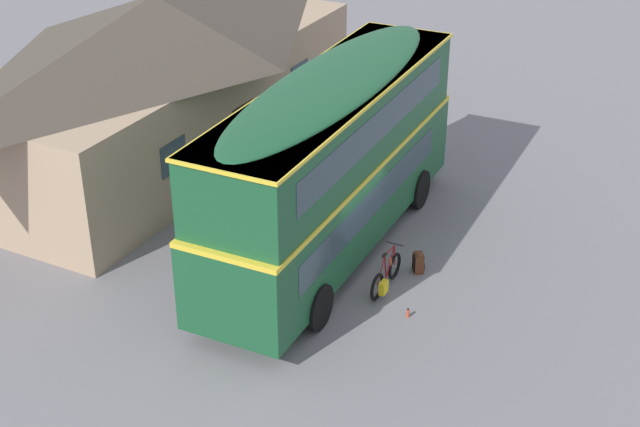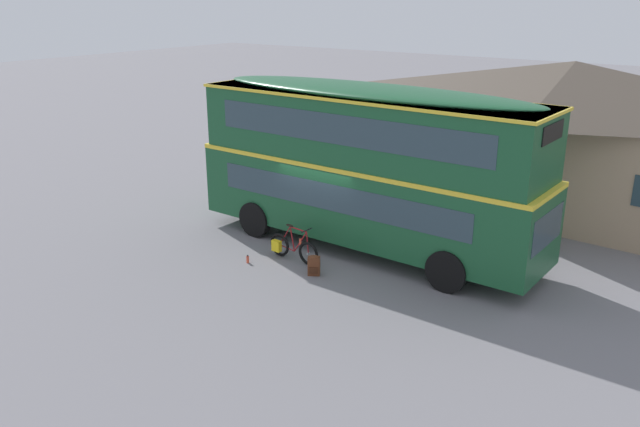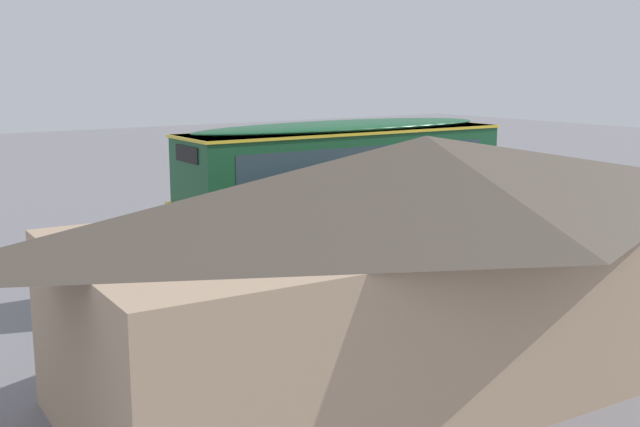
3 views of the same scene
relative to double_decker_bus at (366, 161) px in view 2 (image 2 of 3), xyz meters
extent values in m
plane|color=slate|center=(-0.93, -0.54, -2.64)|extent=(120.00, 120.00, 0.00)
cylinder|color=black|center=(3.27, 1.11, -2.09)|extent=(1.11, 0.31, 1.10)
cylinder|color=black|center=(3.21, -1.27, -2.09)|extent=(1.11, 0.31, 1.10)
cylinder|color=black|center=(-3.22, 1.27, -2.09)|extent=(1.11, 0.31, 1.10)
cylinder|color=black|center=(-3.28, -1.11, -2.09)|extent=(1.11, 0.31, 1.10)
cube|color=#19512D|center=(-0.01, 0.00, -1.13)|extent=(10.53, 2.76, 2.10)
cube|color=yellow|center=(-0.01, 0.00, -0.05)|extent=(10.55, 2.78, 0.12)
cube|color=#19512D|center=(-0.01, 0.00, 0.93)|extent=(10.21, 2.70, 1.90)
ellipsoid|color=#19512D|center=(-0.01, 0.00, 1.96)|extent=(10.00, 2.65, 0.36)
cube|color=#2D424C|center=(5.21, -0.13, -0.88)|extent=(0.11, 2.05, 0.90)
cube|color=black|center=(5.07, -0.13, 1.46)|extent=(0.09, 1.38, 0.44)
cube|color=#2D424C|center=(-0.24, -1.23, -0.83)|extent=(8.16, 0.24, 0.76)
cube|color=#2D424C|center=(-0.04, -1.21, 1.08)|extent=(8.58, 0.25, 0.80)
cube|color=#2D424C|center=(-0.17, 1.24, -0.83)|extent=(8.16, 0.24, 0.76)
cube|color=#2D424C|center=(0.02, 1.21, 1.08)|extent=(8.58, 0.25, 0.80)
cube|color=yellow|center=(-0.01, 0.00, 1.84)|extent=(10.32, 2.78, 0.08)
torus|color=black|center=(-0.60, -1.96, -2.30)|extent=(0.68, 0.11, 0.68)
torus|color=black|center=(-1.66, -1.91, -2.30)|extent=(0.68, 0.11, 0.68)
cylinder|color=#B2B2B7|center=(-0.60, -1.96, -2.30)|extent=(0.05, 0.10, 0.05)
cylinder|color=#B2B2B7|center=(-1.66, -1.91, -2.30)|extent=(0.05, 0.10, 0.05)
cylinder|color=maroon|center=(-0.88, -1.95, -2.03)|extent=(0.48, 0.06, 0.69)
cylinder|color=maroon|center=(-0.95, -1.95, -1.68)|extent=(0.59, 0.06, 0.06)
cylinder|color=maroon|center=(-1.18, -1.93, -2.01)|extent=(0.18, 0.04, 0.71)
cylinder|color=maroon|center=(-1.38, -1.92, -2.33)|extent=(0.55, 0.06, 0.09)
cylinder|color=maroon|center=(-1.45, -1.92, -1.98)|extent=(0.43, 0.05, 0.65)
cylinder|color=maroon|center=(-0.63, -1.96, -2.00)|extent=(0.09, 0.04, 0.62)
cylinder|color=black|center=(-0.66, -1.96, -1.64)|extent=(0.05, 0.46, 0.03)
ellipsoid|color=black|center=(-1.27, -1.93, -1.63)|extent=(0.26, 0.11, 0.06)
cube|color=yellow|center=(-1.64, -2.07, -2.28)|extent=(0.29, 0.15, 0.32)
cylinder|color=#D84C33|center=(-0.88, -1.95, -2.03)|extent=(0.07, 0.07, 0.18)
cube|color=#592D19|center=(-0.08, -2.41, -2.39)|extent=(0.39, 0.36, 0.51)
ellipsoid|color=#592D19|center=(-0.08, -2.41, -2.14)|extent=(0.37, 0.34, 0.10)
cube|color=#3E2011|center=(-0.02, -2.52, -2.47)|extent=(0.21, 0.15, 0.18)
cylinder|color=black|center=(-0.07, -2.26, -2.39)|extent=(0.05, 0.05, 0.40)
cylinder|color=black|center=(-0.22, -2.35, -2.39)|extent=(0.05, 0.05, 0.40)
cylinder|color=#D84C33|center=(-2.06, -2.84, -2.54)|extent=(0.08, 0.08, 0.20)
cylinder|color=black|center=(-2.06, -2.84, -2.43)|extent=(0.05, 0.05, 0.03)
cube|color=tan|center=(3.47, 7.30, -0.95)|extent=(14.33, 6.64, 3.40)
pyramid|color=#4C4238|center=(3.47, 7.30, 1.57)|extent=(14.75, 7.06, 1.63)
cube|color=#3D2319|center=(3.31, 4.36, -1.59)|extent=(1.10, 0.10, 2.10)
cube|color=#2D424C|center=(-0.20, 4.55, -0.78)|extent=(1.10, 0.10, 0.90)
camera|label=1|loc=(-18.85, -8.25, 9.64)|focal=51.53mm
camera|label=2|loc=(9.31, -15.17, 4.49)|focal=36.33mm
camera|label=3|loc=(13.95, 18.73, 3.73)|focal=44.14mm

